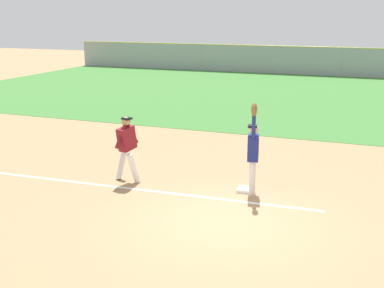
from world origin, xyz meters
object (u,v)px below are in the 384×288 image
(parked_car_green, at_px, (218,56))
(parked_car_tan, at_px, (362,61))
(runner, at_px, (127,144))
(parked_car_silver, at_px, (280,59))
(baseball, at_px, (254,115))
(fielder, at_px, (253,149))
(first_base, at_px, (245,190))

(parked_car_green, distance_m, parked_car_tan, 11.63)
(runner, relative_size, parked_car_green, 0.37)
(parked_car_green, xyz_separation_m, parked_car_silver, (5.40, -0.49, 0.00))
(baseball, distance_m, parked_car_silver, 29.76)
(runner, distance_m, baseball, 3.46)
(parked_car_green, bearing_deg, baseball, -76.82)
(runner, height_order, parked_car_silver, runner)
(parked_car_silver, bearing_deg, runner, -87.96)
(fielder, bearing_deg, parked_car_silver, -92.41)
(fielder, bearing_deg, runner, -8.31)
(runner, bearing_deg, first_base, 21.08)
(fielder, distance_m, baseball, 0.88)
(first_base, distance_m, parked_car_silver, 29.49)
(first_base, height_order, parked_car_tan, parked_car_tan)
(runner, bearing_deg, baseball, 16.99)
(parked_car_green, bearing_deg, parked_car_silver, -11.83)
(first_base, height_order, runner, runner)
(runner, height_order, baseball, baseball)
(first_base, relative_size, parked_car_silver, 0.09)
(first_base, xyz_separation_m, fielder, (0.19, -0.09, 1.08))
(first_base, relative_size, baseball, 5.14)
(runner, height_order, parked_car_green, runner)
(baseball, bearing_deg, parked_car_silver, 100.25)
(fielder, distance_m, parked_car_tan, 29.19)
(baseball, bearing_deg, runner, -177.85)
(baseball, xyz_separation_m, parked_car_silver, (-5.29, 29.26, -1.31))
(first_base, bearing_deg, fielder, -25.79)
(runner, distance_m, parked_car_silver, 29.45)
(fielder, distance_m, parked_car_green, 31.49)
(parked_car_green, relative_size, parked_car_silver, 1.03)
(runner, xyz_separation_m, baseball, (3.31, 0.12, 0.99))
(fielder, bearing_deg, parked_car_green, -82.85)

